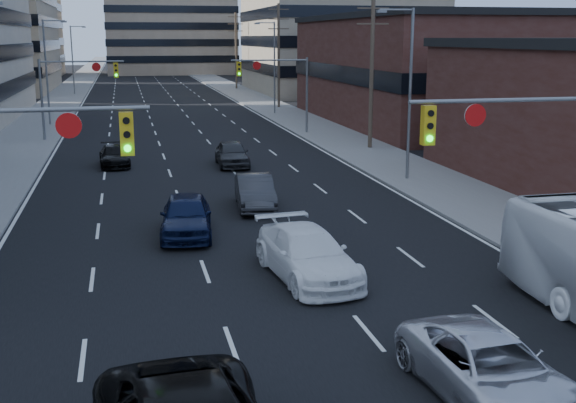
{
  "coord_description": "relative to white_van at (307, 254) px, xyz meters",
  "views": [
    {
      "loc": [
        -4.13,
        -10.67,
        7.55
      ],
      "look_at": [
        1.04,
        12.15,
        2.2
      ],
      "focal_mm": 45.0,
      "sensor_mm": 36.0,
      "label": 1
    }
  ],
  "objects": [
    {
      "name": "road_surface",
      "position": [
        -1.33,
        119.33,
        -0.78
      ],
      "size": [
        18.0,
        300.0,
        0.02
      ],
      "primitive_type": "cube",
      "color": "black",
      "rests_on": "ground"
    },
    {
      "name": "sidewalk_left",
      "position": [
        -12.83,
        119.33,
        -0.72
      ],
      "size": [
        5.0,
        300.0,
        0.15
      ],
      "primitive_type": "cube",
      "color": "slate",
      "rests_on": "ground"
    },
    {
      "name": "sidewalk_right",
      "position": [
        10.17,
        119.33,
        -0.72
      ],
      "size": [
        5.0,
        300.0,
        0.15
      ],
      "primitive_type": "cube",
      "color": "slate",
      "rests_on": "ground"
    },
    {
      "name": "storefront_right_mid",
      "position": [
        22.67,
        39.33,
        3.71
      ],
      "size": [
        20.0,
        30.0,
        9.0
      ],
      "primitive_type": "cube",
      "color": "#472119",
      "rests_on": "ground"
    },
    {
      "name": "office_right_far",
      "position": [
        23.67,
        77.33,
        6.21
      ],
      "size": [
        22.0,
        28.0,
        14.0
      ],
      "primitive_type": "cube",
      "color": "gray",
      "rests_on": "ground"
    },
    {
      "name": "bg_block_right",
      "position": [
        30.67,
        119.33,
        5.21
      ],
      "size": [
        22.0,
        22.0,
        12.0
      ],
      "primitive_type": "cube",
      "color": "gray",
      "rests_on": "ground"
    },
    {
      "name": "signal_near_right",
      "position": [
        6.12,
        -2.67,
        3.53
      ],
      "size": [
        6.59,
        0.33,
        6.0
      ],
      "color": "slate",
      "rests_on": "ground"
    },
    {
      "name": "signal_far_left",
      "position": [
        -9.01,
        34.33,
        3.51
      ],
      "size": [
        6.09,
        0.33,
        6.0
      ],
      "color": "slate",
      "rests_on": "ground"
    },
    {
      "name": "signal_far_right",
      "position": [
        6.35,
        34.33,
        3.51
      ],
      "size": [
        6.09,
        0.33,
        6.0
      ],
      "color": "slate",
      "rests_on": "ground"
    },
    {
      "name": "utility_pole_block",
      "position": [
        10.87,
        25.33,
        4.98
      ],
      "size": [
        2.2,
        0.28,
        11.0
      ],
      "color": "#4C3D2D",
      "rests_on": "ground"
    },
    {
      "name": "utility_pole_midblock",
      "position": [
        10.87,
        55.33,
        4.98
      ],
      "size": [
        2.2,
        0.28,
        11.0
      ],
      "color": "#4C3D2D",
      "rests_on": "ground"
    },
    {
      "name": "utility_pole_distant",
      "position": [
        10.87,
        85.33,
        4.98
      ],
      "size": [
        2.2,
        0.28,
        11.0
      ],
      "color": "#4C3D2D",
      "rests_on": "ground"
    },
    {
      "name": "streetlight_left_mid",
      "position": [
        -11.67,
        44.33,
        4.26
      ],
      "size": [
        2.03,
        0.22,
        9.0
      ],
      "color": "slate",
      "rests_on": "ground"
    },
    {
      "name": "streetlight_left_far",
      "position": [
        -11.67,
        79.33,
        4.26
      ],
      "size": [
        2.03,
        0.22,
        9.0
      ],
      "color": "slate",
      "rests_on": "ground"
    },
    {
      "name": "streetlight_right_near",
      "position": [
        9.01,
        14.33,
        4.26
      ],
      "size": [
        2.03,
        0.22,
        9.0
      ],
      "color": "slate",
      "rests_on": "ground"
    },
    {
      "name": "streetlight_right_far",
      "position": [
        9.01,
        49.33,
        4.26
      ],
      "size": [
        2.03,
        0.22,
        9.0
      ],
      "color": "slate",
      "rests_on": "ground"
    },
    {
      "name": "white_van",
      "position": [
        0.0,
        0.0,
        0.0
      ],
      "size": [
        2.84,
        5.69,
        1.59
      ],
      "primitive_type": "imported",
      "rotation": [
        0.0,
        0.0,
        0.12
      ],
      "color": "white",
      "rests_on": "ground"
    },
    {
      "name": "silver_suv",
      "position": [
        1.79,
        -8.62,
        -0.09
      ],
      "size": [
        2.68,
        5.24,
        1.42
      ],
      "primitive_type": "imported",
      "rotation": [
        0.0,
        0.0,
        0.07
      ],
      "color": "silver",
      "rests_on": "ground"
    },
    {
      "name": "sedan_blue",
      "position": [
        -3.33,
        5.9,
        0.02
      ],
      "size": [
        2.4,
        4.94,
        1.62
      ],
      "primitive_type": "imported",
      "rotation": [
        0.0,
        0.0,
        -0.1
      ],
      "color": "#0C1433",
      "rests_on": "ground"
    },
    {
      "name": "sedan_grey_center",
      "position": [
        0.08,
        9.89,
        -0.05
      ],
      "size": [
        1.95,
        4.63,
        1.49
      ],
      "primitive_type": "imported",
      "rotation": [
        0.0,
        0.0,
        -0.08
      ],
      "color": "#313133",
      "rests_on": "ground"
    },
    {
      "name": "sedan_black_far",
      "position": [
        -6.18,
        22.48,
        -0.18
      ],
      "size": [
        1.94,
        4.34,
        1.24
      ],
      "primitive_type": "imported",
      "rotation": [
        0.0,
        0.0,
        0.05
      ],
      "color": "black",
      "rests_on": "ground"
    },
    {
      "name": "sedan_grey_right",
      "position": [
        0.67,
        20.93,
        -0.03
      ],
      "size": [
        1.93,
        4.52,
        1.52
      ],
      "primitive_type": "imported",
      "rotation": [
        0.0,
        0.0,
        -0.03
      ],
      "color": "#2F3032",
      "rests_on": "ground"
    }
  ]
}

